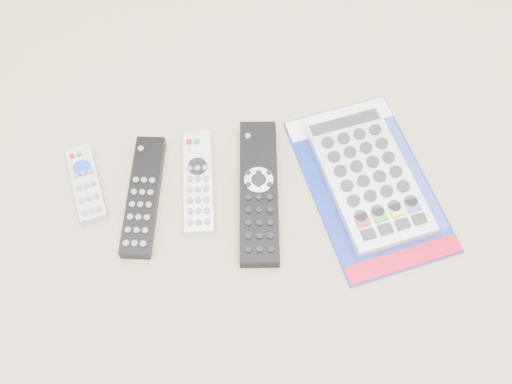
{
  "coord_description": "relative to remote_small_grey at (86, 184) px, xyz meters",
  "views": [
    {
      "loc": [
        -0.02,
        -0.39,
        0.76
      ],
      "look_at": [
        0.04,
        -0.0,
        0.01
      ],
      "focal_mm": 40.0,
      "sensor_mm": 36.0,
      "label": 1
    }
  ],
  "objects": [
    {
      "name": "remote_silver_dvd",
      "position": [
        0.17,
        -0.02,
        -0.0
      ],
      "size": [
        0.06,
        0.17,
        0.02
      ],
      "rotation": [
        0.0,
        0.0,
        -0.09
      ],
      "color": "silver",
      "rests_on": "ground"
    },
    {
      "name": "remote_small_grey",
      "position": [
        0.0,
        0.0,
        0.0
      ],
      "size": [
        0.06,
        0.13,
        0.02
      ],
      "rotation": [
        0.0,
        0.0,
        0.17
      ],
      "color": "#BBBBBD",
      "rests_on": "ground"
    },
    {
      "name": "remote_large_black",
      "position": [
        0.25,
        -0.05,
        0.0
      ],
      "size": [
        0.09,
        0.24,
        0.03
      ],
      "rotation": [
        0.0,
        0.0,
        -0.14
      ],
      "color": "black",
      "rests_on": "ground"
    },
    {
      "name": "remote_slim_black",
      "position": [
        0.08,
        -0.03,
        0.0
      ],
      "size": [
        0.08,
        0.2,
        0.02
      ],
      "rotation": [
        0.0,
        0.0,
        -0.19
      ],
      "color": "black",
      "rests_on": "ground"
    },
    {
      "name": "jumbo_remote_packaged",
      "position": [
        0.42,
        -0.06,
        0.01
      ],
      "size": [
        0.22,
        0.31,
        0.04
      ],
      "rotation": [
        0.0,
        0.0,
        0.15
      ],
      "color": "#0E299C",
      "rests_on": "ground"
    }
  ]
}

